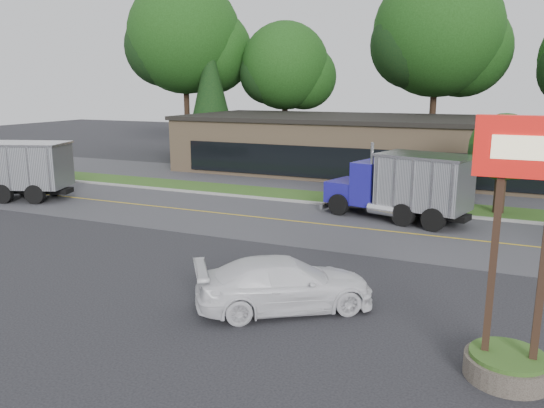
{
  "coord_description": "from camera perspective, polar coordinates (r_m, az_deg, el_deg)",
  "views": [
    {
      "loc": [
        10.0,
        -14.75,
        6.53
      ],
      "look_at": [
        1.43,
        4.78,
        1.8
      ],
      "focal_mm": 35.0,
      "sensor_mm": 36.0,
      "label": 1
    }
  ],
  "objects": [
    {
      "name": "tree_verge",
      "position": [
        29.97,
        23.76,
        5.3
      ],
      "size": [
        3.67,
        3.45,
        5.23
      ],
      "color": "#382619",
      "rests_on": "ground"
    },
    {
      "name": "tree_far_b",
      "position": [
        52.76,
        1.61,
        14.2
      ],
      "size": [
        8.89,
        8.37,
        12.68
      ],
      "color": "#382619",
      "rests_on": "ground"
    },
    {
      "name": "tree_far_c",
      "position": [
        49.4,
        17.59,
        16.58
      ],
      "size": [
        11.55,
        10.87,
        16.48
      ],
      "color": "#382619",
      "rests_on": "ground"
    },
    {
      "name": "road",
      "position": [
        26.58,
        0.83,
        -1.72
      ],
      "size": [
        60.0,
        8.0,
        0.02
      ],
      "primitive_type": "cube",
      "color": "#535358",
      "rests_on": "ground"
    },
    {
      "name": "far_parking",
      "position": [
        36.74,
        7.52,
        2.16
      ],
      "size": [
        60.0,
        7.0,
        0.02
      ],
      "primitive_type": "cube",
      "color": "#535358",
      "rests_on": "ground"
    },
    {
      "name": "bilo_sign",
      "position": [
        13.06,
        24.64,
        -8.87
      ],
      "size": [
        2.2,
        1.9,
        5.95
      ],
      "color": "#6B6054",
      "rests_on": "ground"
    },
    {
      "name": "dump_truck_red",
      "position": [
        34.98,
        -27.14,
        3.37
      ],
      "size": [
        9.37,
        5.26,
        3.36
      ],
      "rotation": [
        0.0,
        0.0,
        3.47
      ],
      "color": "black",
      "rests_on": "ground"
    },
    {
      "name": "grass_verge",
      "position": [
        32.06,
        5.0,
        0.7
      ],
      "size": [
        60.0,
        3.4,
        0.03
      ],
      "primitive_type": "cube",
      "color": "#36561D",
      "rests_on": "ground"
    },
    {
      "name": "ground",
      "position": [
        18.98,
        -9.89,
        -7.82
      ],
      "size": [
        140.0,
        140.0,
        0.0
      ],
      "primitive_type": "plane",
      "color": "#34343A",
      "rests_on": "ground"
    },
    {
      "name": "tree_far_a",
      "position": [
        55.74,
        -9.13,
        16.82
      ],
      "size": [
        11.94,
        11.24,
        17.03
      ],
      "color": "#382619",
      "rests_on": "ground"
    },
    {
      "name": "rally_car",
      "position": [
        16.01,
        1.39,
        -8.58
      ],
      "size": [
        5.6,
        4.85,
        1.55
      ],
      "primitive_type": "imported",
      "rotation": [
        0.0,
        0.0,
        2.19
      ],
      "color": "white",
      "rests_on": "ground"
    },
    {
      "name": "dump_truck_blue",
      "position": [
        26.97,
        14.06,
        2.03
      ],
      "size": [
        7.53,
        4.34,
        3.36
      ],
      "rotation": [
        0.0,
        0.0,
        2.87
      ],
      "color": "black",
      "rests_on": "ground"
    },
    {
      "name": "strip_mall",
      "position": [
        41.77,
        12.57,
        5.98
      ],
      "size": [
        32.0,
        12.0,
        4.0
      ],
      "primitive_type": "cube",
      "color": "#A08262",
      "rests_on": "ground"
    },
    {
      "name": "evergreen_left",
      "position": [
        51.76,
        -6.62,
        11.96
      ],
      "size": [
        4.89,
        4.89,
        11.11
      ],
      "color": "#382619",
      "rests_on": "ground"
    },
    {
      "name": "curb",
      "position": [
        30.39,
        3.91,
        0.07
      ],
      "size": [
        60.0,
        0.3,
        0.12
      ],
      "primitive_type": "cube",
      "color": "#9E9E99",
      "rests_on": "ground"
    },
    {
      "name": "center_line",
      "position": [
        26.58,
        0.83,
        -1.72
      ],
      "size": [
        60.0,
        0.12,
        0.01
      ],
      "primitive_type": "cube",
      "color": "gold",
      "rests_on": "ground"
    }
  ]
}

